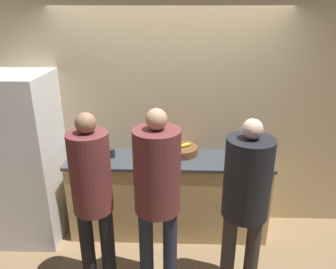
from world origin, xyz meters
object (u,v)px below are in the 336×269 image
Objects in this scene: cup_black at (112,153)px; refrigerator at (27,160)px; person_left at (92,189)px; person_center at (157,185)px; fruit_bowl at (181,150)px; utensil_crock at (244,149)px; person_right at (246,192)px; bottle_green at (100,149)px.

refrigerator is at bearing -173.88° from cup_black.
refrigerator reaches higher than person_left.
person_center is 0.97m from fruit_bowl.
person_center is at bearing -26.64° from refrigerator.
fruit_bowl is (0.21, 0.94, -0.09)m from person_center.
person_left is 1.22m from fruit_bowl.
fruit_bowl is 0.78m from cup_black.
utensil_crock is (0.69, -0.03, 0.03)m from fruit_bowl.
person_right is (0.75, -0.01, -0.05)m from person_center.
person_left is 0.98× the size of person_center.
person_right is 11.90× the size of bottle_green.
cup_black is (-1.31, 0.84, -0.04)m from person_right.
bottle_green is (-0.14, 0.90, -0.03)m from person_left.
bottle_green is at bearing 13.12° from refrigerator.
utensil_crock is at bearing 4.42° from refrigerator.
fruit_bowl is (0.78, 0.93, -0.04)m from person_left.
refrigerator reaches higher than person_center.
person_left is 1.32m from person_right.
bottle_green is (-1.61, -0.01, -0.02)m from utensil_crock.
fruit_bowl is at bearing 77.36° from person_center.
person_left is at bearing -81.22° from bottle_green.
fruit_bowl is 2.64× the size of bottle_green.
person_center is at bearing 179.54° from person_right.
fruit_bowl is 1.22× the size of utensil_crock.
cup_black is (-0.77, -0.11, 0.00)m from fruit_bowl.
person_left reaches higher than bottle_green.
cup_black is (0.01, 0.82, -0.04)m from person_left.
person_left is at bearing -148.30° from utensil_crock.
person_right is at bearing -18.45° from refrigerator.
cup_black is at bearing 6.12° from refrigerator.
refrigerator is at bearing -172.84° from fruit_bowl.
person_center reaches higher than person_right.
refrigerator is 6.14× the size of utensil_crock.
person_center is at bearing -56.19° from cup_black.
person_center reaches higher than cup_black.
person_left is 1.02× the size of person_right.
person_center reaches higher than utensil_crock.
utensil_crock is (1.47, 0.91, -0.00)m from person_left.
utensil_crock is 2.17× the size of bottle_green.
refrigerator is 2.37m from utensil_crock.
person_left is at bearing 179.41° from person_right.
person_center is (0.56, -0.01, 0.06)m from person_left.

